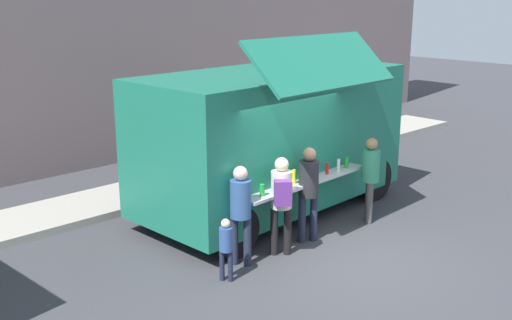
% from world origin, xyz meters
% --- Properties ---
extents(ground_plane, '(60.00, 60.00, 0.00)m').
position_xyz_m(ground_plane, '(0.00, 0.00, 0.00)').
color(ground_plane, '#38383D').
extents(curb_strip, '(28.00, 1.60, 0.15)m').
position_xyz_m(curb_strip, '(-3.25, 5.05, 0.07)').
color(curb_strip, '#9E998E').
rests_on(curb_strip, ground).
extents(food_truck_main, '(5.61, 3.50, 3.58)m').
position_xyz_m(food_truck_main, '(0.76, 2.43, 1.55)').
color(food_truck_main, '#1A6E56').
rests_on(food_truck_main, ground).
extents(trash_bin, '(0.60, 0.60, 0.92)m').
position_xyz_m(trash_bin, '(4.71, 4.75, 0.46)').
color(trash_bin, '#2E5F36').
rests_on(trash_bin, ground).
extents(customer_front_ordering, '(0.35, 0.35, 1.72)m').
position_xyz_m(customer_front_ordering, '(0.12, 0.90, 1.02)').
color(customer_front_ordering, '#1F2439').
rests_on(customer_front_ordering, ground).
extents(customer_mid_with_backpack, '(0.51, 0.53, 1.69)m').
position_xyz_m(customer_mid_with_backpack, '(-0.65, 0.80, 1.04)').
color(customer_mid_with_backpack, black).
rests_on(customer_mid_with_backpack, ground).
extents(customer_rear_waiting, '(0.34, 0.34, 1.66)m').
position_xyz_m(customer_rear_waiting, '(-1.39, 0.98, 0.99)').
color(customer_rear_waiting, '#1E2538').
rests_on(customer_rear_waiting, ground).
extents(customer_extra_browsing, '(0.34, 0.34, 1.65)m').
position_xyz_m(customer_extra_browsing, '(1.71, 0.75, 0.99)').
color(customer_extra_browsing, '#4A4846').
rests_on(customer_extra_browsing, ground).
extents(child_near_queue, '(0.21, 0.21, 1.01)m').
position_xyz_m(child_near_queue, '(-1.94, 0.71, 0.60)').
color(child_near_queue, '#1D2239').
rests_on(child_near_queue, ground).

